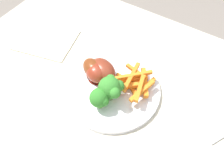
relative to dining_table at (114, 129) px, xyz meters
name	(u,v)px	position (x,y,z in m)	size (l,w,h in m)	color
dining_table	(114,129)	(0.00, 0.00, 0.00)	(1.02, 0.78, 0.74)	beige
dinner_plate	(112,90)	(0.03, -0.04, 0.12)	(0.25, 0.25, 0.01)	white
broccoli_floret_front	(111,87)	(0.02, -0.01, 0.17)	(0.06, 0.06, 0.07)	#75A45D
broccoli_floret_middle	(100,98)	(0.03, 0.02, 0.16)	(0.05, 0.05, 0.06)	#7ABB50
carrot_fries_pile	(134,82)	(-0.01, -0.07, 0.15)	(0.12, 0.12, 0.04)	orange
chicken_drumstick_near	(98,73)	(0.08, -0.05, 0.15)	(0.11, 0.09, 0.05)	#611B10
chicken_drumstick_far	(95,71)	(0.09, -0.05, 0.15)	(0.13, 0.08, 0.05)	#501E0D
chicken_drumstick_extra	(104,71)	(0.07, -0.06, 0.15)	(0.13, 0.08, 0.05)	#581C11
napkin	(46,40)	(0.31, -0.09, 0.12)	(0.17, 0.14, 0.00)	beige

